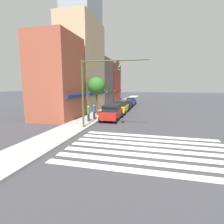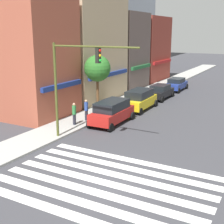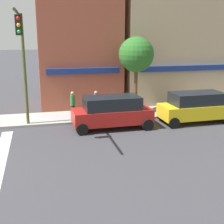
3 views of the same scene
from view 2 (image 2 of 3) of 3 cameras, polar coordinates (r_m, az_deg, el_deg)
ground_plane at (r=16.08m, az=-1.24°, el=-12.80°), size 200.00×200.00×0.00m
sidewalk_left at (r=20.53m, az=-19.84°, el=-7.24°), size 120.00×3.00×0.15m
crosswalk_stripes at (r=16.08m, az=-1.24°, el=-12.78°), size 6.94×10.80×0.01m
storefront_row at (r=37.53m, az=-1.09°, el=12.20°), size 31.53×5.30×14.70m
traffic_signal at (r=20.78m, az=-7.12°, el=6.83°), size 0.32×6.33×6.67m
suv_red at (r=25.46m, az=-0.00°, el=0.07°), size 4.74×2.12×1.94m
suv_yellow at (r=30.31m, az=5.06°, el=2.35°), size 4.75×2.12×1.94m
sedan_black at (r=35.58m, az=8.81°, el=3.73°), size 4.42×2.02×1.59m
sedan_blue at (r=41.09m, az=11.66°, el=5.04°), size 4.41×2.02×1.59m
pedestrian_blue_shirt at (r=26.05m, az=-4.72°, el=0.45°), size 0.32×0.32×1.77m
pedestrian_green_top at (r=24.93m, az=-6.92°, el=-0.25°), size 0.32×0.32×1.77m
fire_hydrant at (r=26.43m, az=-3.19°, el=-0.35°), size 0.24×0.24×0.84m
street_tree at (r=28.30m, az=-2.69°, el=7.92°), size 2.39×2.39×5.22m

